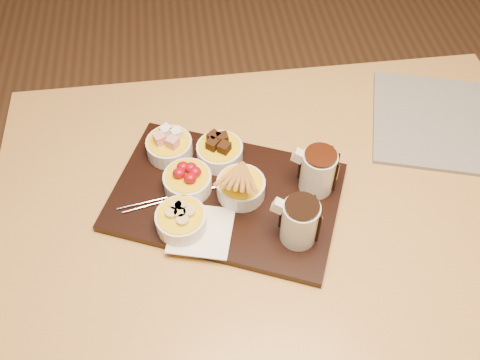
{
  "coord_description": "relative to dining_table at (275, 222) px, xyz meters",
  "views": [
    {
      "loc": [
        -0.16,
        -0.66,
        1.65
      ],
      "look_at": [
        -0.08,
        0.01,
        0.81
      ],
      "focal_mm": 40.0,
      "sensor_mm": 36.0,
      "label": 1
    }
  ],
  "objects": [
    {
      "name": "pitcher_dark_chocolate",
      "position": [
        0.02,
        -0.11,
        0.17
      ],
      "size": [
        0.09,
        0.09,
        0.1
      ],
      "primitive_type": "cylinder",
      "rotation": [
        0.0,
        0.0,
        -0.4
      ],
      "color": "silver",
      "rests_on": "serving_board"
    },
    {
      "name": "dining_table",
      "position": [
        0.0,
        0.0,
        0.0
      ],
      "size": [
        1.2,
        0.8,
        0.75
      ],
      "color": "#BE8F46",
      "rests_on": "ground"
    },
    {
      "name": "serving_board",
      "position": [
        -0.11,
        0.01,
        0.11
      ],
      "size": [
        0.54,
        0.46,
        0.02
      ],
      "primitive_type": "cube",
      "rotation": [
        0.0,
        0.0,
        -0.4
      ],
      "color": "black",
      "rests_on": "dining_table"
    },
    {
      "name": "fondue_skewers",
      "position": [
        -0.2,
        0.01,
        0.12
      ],
      "size": [
        0.07,
        0.26,
        0.01
      ],
      "primitive_type": null,
      "rotation": [
        0.0,
        0.0,
        -1.42
      ],
      "color": "silver",
      "rests_on": "serving_board"
    },
    {
      "name": "ground",
      "position": [
        0.0,
        0.0,
        -0.65
      ],
      "size": [
        5.0,
        5.0,
        0.0
      ],
      "primitive_type": "plane",
      "color": "brown",
      "rests_on": "ground"
    },
    {
      "name": "bowl_marshmallows",
      "position": [
        -0.22,
        0.13,
        0.14
      ],
      "size": [
        0.1,
        0.1,
        0.04
      ],
      "primitive_type": "cylinder",
      "color": "silver",
      "rests_on": "serving_board"
    },
    {
      "name": "pitcher_milk_chocolate",
      "position": [
        0.08,
        0.0,
        0.17
      ],
      "size": [
        0.09,
        0.09,
        0.1
      ],
      "primitive_type": "cylinder",
      "rotation": [
        0.0,
        0.0,
        -0.4
      ],
      "color": "silver",
      "rests_on": "serving_board"
    },
    {
      "name": "newspaper",
      "position": [
        0.45,
        0.15,
        0.1
      ],
      "size": [
        0.45,
        0.4,
        0.01
      ],
      "primitive_type": "cube",
      "rotation": [
        0.0,
        0.0,
        -0.29
      ],
      "color": "beige",
      "rests_on": "dining_table"
    },
    {
      "name": "bowl_cake",
      "position": [
        -0.11,
        0.1,
        0.14
      ],
      "size": [
        0.1,
        0.1,
        0.04
      ],
      "primitive_type": "cylinder",
      "color": "silver",
      "rests_on": "serving_board"
    },
    {
      "name": "napkin",
      "position": [
        -0.17,
        -0.08,
        0.12
      ],
      "size": [
        0.15,
        0.15,
        0.0
      ],
      "primitive_type": "cube",
      "rotation": [
        0.0,
        0.0,
        -0.26
      ],
      "color": "white",
      "rests_on": "serving_board"
    },
    {
      "name": "bowl_biscotti",
      "position": [
        -0.08,
        0.0,
        0.14
      ],
      "size": [
        0.1,
        0.1,
        0.04
      ],
      "primitive_type": "cylinder",
      "color": "silver",
      "rests_on": "serving_board"
    },
    {
      "name": "bowl_bananas",
      "position": [
        -0.2,
        -0.06,
        0.14
      ],
      "size": [
        0.1,
        0.1,
        0.04
      ],
      "primitive_type": "cylinder",
      "color": "silver",
      "rests_on": "serving_board"
    },
    {
      "name": "bowl_strawberries",
      "position": [
        -0.19,
        0.03,
        0.14
      ],
      "size": [
        0.1,
        0.1,
        0.04
      ],
      "primitive_type": "cylinder",
      "color": "silver",
      "rests_on": "serving_board"
    }
  ]
}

